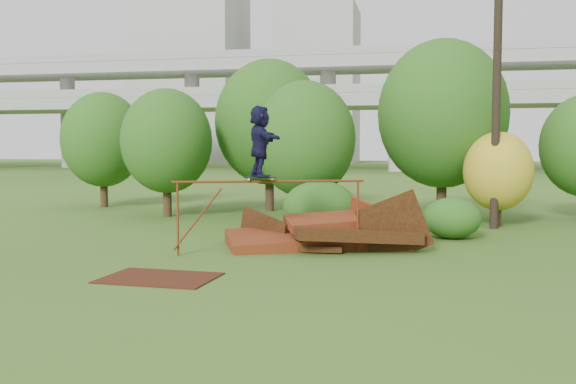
% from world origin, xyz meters
% --- Properties ---
extents(ground, '(240.00, 240.00, 0.00)m').
position_xyz_m(ground, '(0.00, 0.00, 0.00)').
color(ground, '#2D5116').
rests_on(ground, ground).
extents(scrap_pile, '(6.02, 3.88, 2.05)m').
position_xyz_m(scrap_pile, '(-0.04, 3.10, 0.34)').
color(scrap_pile, '#46200C').
rests_on(scrap_pile, ground).
extents(grind_rail, '(4.73, 1.75, 1.92)m').
position_xyz_m(grind_rail, '(-1.23, 1.70, 1.51)').
color(grind_rail, '#65260F').
rests_on(grind_rail, ground).
extents(skateboard, '(0.87, 0.50, 0.09)m').
position_xyz_m(skateboard, '(-1.46, 1.62, 1.99)').
color(skateboard, black).
rests_on(skateboard, grind_rail).
extents(skater, '(1.37, 1.72, 1.83)m').
position_xyz_m(skater, '(-1.46, 1.62, 2.93)').
color(skater, '#131234').
rests_on(skater, skateboard).
extents(flat_plate, '(2.43, 1.79, 0.03)m').
position_xyz_m(flat_plate, '(-2.78, -1.87, 0.01)').
color(flat_plate, '#3A180C').
rests_on(flat_plate, ground).
extents(tree_0, '(3.62, 3.62, 5.11)m').
position_xyz_m(tree_0, '(-7.32, 9.61, 3.02)').
color(tree_0, black).
rests_on(tree_0, ground).
extents(tree_1, '(4.73, 4.73, 6.58)m').
position_xyz_m(tree_1, '(-3.85, 12.69, 3.85)').
color(tree_1, black).
rests_on(tree_1, ground).
extents(tree_2, '(3.68, 3.68, 5.18)m').
position_xyz_m(tree_2, '(-1.52, 8.46, 3.06)').
color(tree_2, black).
rests_on(tree_2, ground).
extents(tree_3, '(5.01, 5.01, 6.95)m').
position_xyz_m(tree_3, '(3.40, 11.25, 4.06)').
color(tree_3, black).
rests_on(tree_3, ground).
extents(tree_4, '(2.40, 2.40, 3.32)m').
position_xyz_m(tree_4, '(5.26, 9.03, 1.93)').
color(tree_4, black).
rests_on(tree_4, ground).
extents(tree_6, '(3.80, 3.80, 5.32)m').
position_xyz_m(tree_6, '(-11.81, 12.90, 3.12)').
color(tree_6, black).
rests_on(tree_6, ground).
extents(shrub_left, '(2.43, 2.24, 1.68)m').
position_xyz_m(shrub_left, '(-0.62, 6.24, 0.84)').
color(shrub_left, '#224D14').
rests_on(shrub_left, ground).
extents(shrub_right, '(1.77, 1.62, 1.25)m').
position_xyz_m(shrub_right, '(3.55, 5.52, 0.63)').
color(shrub_right, '#224D14').
rests_on(shrub_right, ground).
extents(utility_pole, '(1.40, 0.28, 9.62)m').
position_xyz_m(utility_pole, '(5.06, 8.27, 4.89)').
color(utility_pole, black).
rests_on(utility_pole, ground).
extents(freeway_overpass, '(160.00, 15.00, 13.70)m').
position_xyz_m(freeway_overpass, '(0.00, 62.92, 10.32)').
color(freeway_overpass, gray).
rests_on(freeway_overpass, ground).
extents(building_left, '(18.00, 16.00, 35.00)m').
position_xyz_m(building_left, '(-38.00, 95.00, 17.50)').
color(building_left, '#9E9E99').
rests_on(building_left, ground).
extents(building_right, '(14.00, 14.00, 28.00)m').
position_xyz_m(building_right, '(-16.00, 102.00, 14.00)').
color(building_right, '#9E9E99').
rests_on(building_right, ground).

